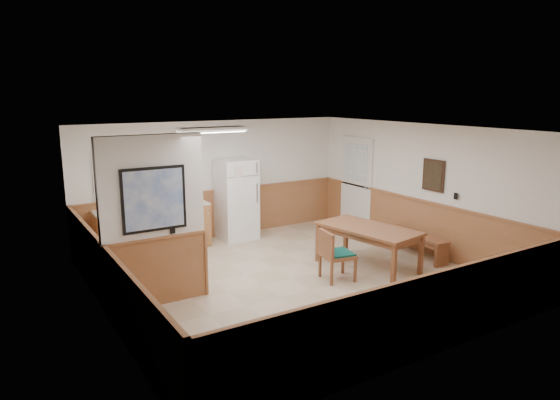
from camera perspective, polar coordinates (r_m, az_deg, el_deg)
ground at (r=8.52m, az=1.34°, el=-8.95°), size 6.00×6.00×0.00m
ceiling at (r=7.97m, az=1.43°, el=8.08°), size 6.00×6.00×0.02m
back_wall at (r=10.74m, az=-7.35°, el=2.32°), size 6.00×0.02×2.50m
right_wall at (r=10.07m, az=15.87°, el=1.30°), size 0.02×6.00×2.50m
left_wall at (r=7.03m, az=-19.63°, el=-3.52°), size 0.02×6.00×2.50m
wainscot_back at (r=10.88m, az=-7.20°, el=-1.59°), size 6.00×0.04×1.00m
wainscot_right at (r=10.22m, az=15.55°, el=-2.85°), size 0.04×6.00×1.00m
wainscot_left at (r=7.27m, az=-19.05°, el=-9.21°), size 0.04×6.00×1.00m
partition_wall at (r=7.40m, az=-14.27°, el=-2.58°), size 1.50×0.20×2.50m
kitchen_counter at (r=10.19m, az=-12.69°, el=-2.96°), size 2.20×0.61×1.00m
exterior_door at (r=11.43m, az=8.70°, el=1.85°), size 0.07×1.02×2.15m
kitchen_window at (r=10.01m, az=-18.37°, el=2.82°), size 0.80×0.04×1.00m
wall_painting at (r=9.80m, az=17.12°, el=2.71°), size 0.04×0.50×0.60m
fluorescent_fixture at (r=8.73m, az=-7.74°, el=7.97°), size 1.20×0.30×0.09m
refrigerator at (r=10.61m, az=-5.00°, el=0.07°), size 0.75×0.72×1.71m
dining_table at (r=8.95m, az=10.03°, el=-3.65°), size 1.21×1.93×0.75m
dining_bench at (r=9.90m, az=15.11°, el=-4.25°), size 0.41×1.53×0.45m
dining_chair at (r=8.33m, az=6.04°, el=-5.89°), size 0.76×0.58×0.85m
fire_extinguisher at (r=10.28m, az=-9.69°, el=0.96°), size 0.14×0.14×0.46m
soap_bottle at (r=9.87m, az=-17.63°, el=-0.47°), size 0.09×0.09×0.21m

